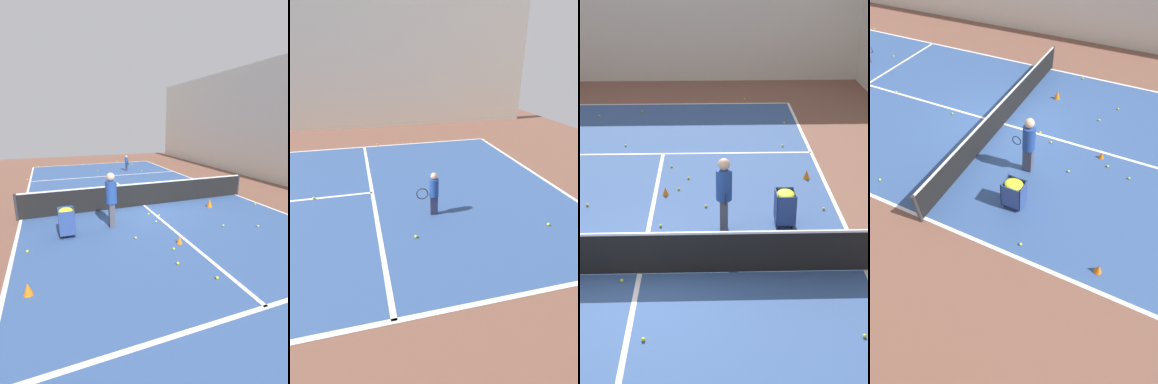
{
  "view_description": "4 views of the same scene",
  "coord_description": "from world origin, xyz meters",
  "views": [
    {
      "loc": [
        3.53,
        9.37,
        3.29
      ],
      "look_at": [
        0.0,
        0.0,
        0.58
      ],
      "focal_mm": 24.0,
      "sensor_mm": 36.0,
      "label": 1
    },
    {
      "loc": [
        -7.83,
        -6.18,
        3.61
      ],
      "look_at": [
        -1.62,
        -7.8,
        0.6
      ],
      "focal_mm": 28.0,
      "sensor_mm": 36.0,
      "label": 2
    },
    {
      "loc": [
        1.45,
        -8.99,
        6.26
      ],
      "look_at": [
        1.75,
        1.69,
        0.99
      ],
      "focal_mm": 50.0,
      "sensor_mm": 36.0,
      "label": 3
    },
    {
      "loc": [
        7.83,
        4.17,
        6.26
      ],
      "look_at": [
        3.18,
        1.92,
        0.51
      ],
      "focal_mm": 28.0,
      "sensor_mm": 36.0,
      "label": 4
    }
  ],
  "objects": [
    {
      "name": "line_service_near",
      "position": [
        0.0,
        -6.42,
        0.01
      ],
      "size": [
        9.2,
        0.1,
        0.0
      ],
      "primitive_type": "cube",
      "color": "white",
      "rests_on": "ground"
    },
    {
      "name": "line_baseline_near",
      "position": [
        0.0,
        -11.67,
        0.01
      ],
      "size": [
        9.2,
        0.1,
        0.0
      ],
      "primitive_type": "cube",
      "color": "white",
      "rests_on": "ground"
    },
    {
      "name": "tennis_ball_7",
      "position": [
        -2.81,
        -10.19,
        0.04
      ],
      "size": [
        0.07,
        0.07,
        0.07
      ],
      "primitive_type": "sphere",
      "color": "yellow",
      "rests_on": "ground"
    },
    {
      "name": "tennis_ball_20",
      "position": [
        4.23,
        -11.65,
        0.04
      ],
      "size": [
        0.07,
        0.07,
        0.07
      ],
      "primitive_type": "sphere",
      "color": "yellow",
      "rests_on": "ground"
    },
    {
      "name": "tennis_ball_3",
      "position": [
        0.27,
        -8.37,
        0.04
      ],
      "size": [
        0.07,
        0.07,
        0.07
      ],
      "primitive_type": "sphere",
      "color": "yellow",
      "rests_on": "ground"
    },
    {
      "name": "tennis_ball_27",
      "position": [
        4.77,
        -6.96,
        0.04
      ],
      "size": [
        0.07,
        0.07,
        0.07
      ],
      "primitive_type": "sphere",
      "color": "yellow",
      "rests_on": "ground"
    },
    {
      "name": "player_near_baseline",
      "position": [
        -1.62,
        -7.78,
        0.62
      ],
      "size": [
        0.23,
        0.55,
        1.08
      ],
      "rotation": [
        0.0,
        0.0,
        1.49
      ],
      "color": "#2D3351",
      "rests_on": "ground"
    },
    {
      "name": "tennis_ball_2",
      "position": [
        -2.54,
        -7.16,
        0.04
      ],
      "size": [
        0.07,
        0.07,
        0.07
      ],
      "primitive_type": "sphere",
      "color": "yellow",
      "rests_on": "ground"
    },
    {
      "name": "tennis_ball_10",
      "position": [
        -0.03,
        -4.86,
        0.04
      ],
      "size": [
        0.07,
        0.07,
        0.07
      ],
      "primitive_type": "sphere",
      "color": "yellow",
      "rests_on": "ground"
    }
  ]
}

